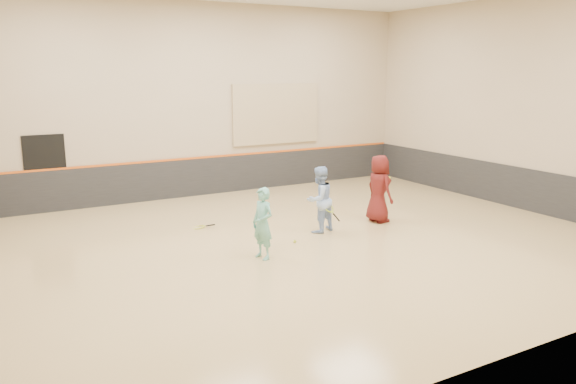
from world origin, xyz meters
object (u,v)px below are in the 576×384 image
girl (263,223)px  young_man (379,189)px  instructor (319,199)px  spare_racket (198,225)px

girl → young_man: (4.02, 1.16, 0.12)m
instructor → young_man: young_man is taller
instructor → young_man: 1.89m
girl → young_man: 4.18m
girl → spare_racket: (-0.37, 2.91, -0.69)m
girl → young_man: size_ratio=0.87×
girl → instructor: bearing=104.4°
instructor → spare_racket: (-2.49, 1.80, -0.74)m
girl → young_man: young_man is taller
girl → instructor: (2.13, 1.11, 0.05)m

